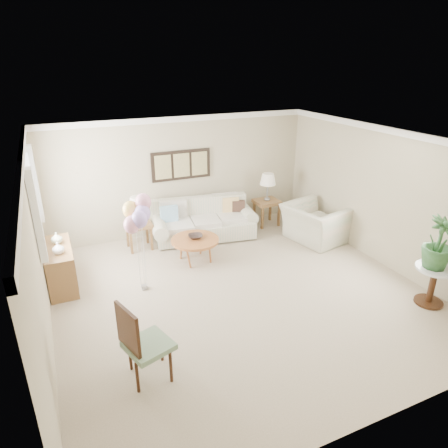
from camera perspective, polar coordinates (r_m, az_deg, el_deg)
name	(u,v)px	position (r m, az deg, el deg)	size (l,w,h in m)	color
ground_plane	(240,292)	(6.98, 2.29, -9.69)	(6.00, 6.00, 0.00)	#B3A38D
room_shell	(233,202)	(6.29, 1.25, 3.11)	(6.04, 6.04, 2.60)	#B8AF93
wall_art_triptych	(181,165)	(8.92, -6.12, 8.37)	(1.35, 0.06, 0.65)	black
sofa	(204,223)	(8.87, -2.90, 0.19)	(2.50, 1.21, 0.87)	beige
end_table_left	(138,227)	(8.47, -12.12, -0.46)	(0.53, 0.48, 0.57)	olive
end_table_right	(267,204)	(9.54, 6.13, 2.82)	(0.56, 0.51, 0.61)	olive
lamp_left	(136,203)	(8.28, -12.42, 2.92)	(0.33, 0.33, 0.57)	gray
lamp_right	(268,180)	(9.36, 6.28, 6.26)	(0.37, 0.37, 0.65)	gray
coffee_table	(195,241)	(7.80, -4.16, -2.39)	(0.94, 0.94, 0.47)	#9A5534
decor_bowl	(195,237)	(7.80, -4.10, -1.80)	(0.28, 0.28, 0.07)	black
armchair	(315,223)	(8.91, 12.83, 0.10)	(1.23, 1.07, 0.80)	beige
side_table	(434,276)	(7.26, 27.82, -6.62)	(0.62, 0.62, 0.67)	silver
potted_plant	(439,243)	(7.00, 28.34, -2.41)	(0.47, 0.47, 0.84)	#245321
accent_chair	(142,342)	(5.14, -11.66, -16.13)	(0.65, 0.65, 1.06)	gray
credenza	(60,267)	(7.55, -22.35, -5.64)	(0.46, 1.20, 0.74)	olive
vase_white	(58,248)	(7.12, -22.62, -3.20)	(0.19, 0.19, 0.20)	silver
vase_sage	(57,238)	(7.51, -22.80, -1.86)	(0.19, 0.19, 0.20)	beige
balloon_cluster	(138,214)	(6.57, -12.24, 1.36)	(0.51, 0.53, 1.72)	gray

